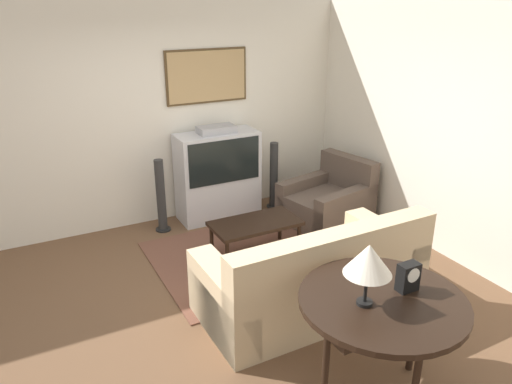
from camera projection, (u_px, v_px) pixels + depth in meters
name	position (u px, v px, depth m)	size (l,w,h in m)	color
ground_plane	(221.00, 300.00, 4.81)	(12.00, 12.00, 0.00)	brown
wall_back	(149.00, 117.00, 6.07)	(12.00, 0.10, 2.70)	silver
wall_right	(439.00, 132.00, 5.44)	(0.06, 12.00, 2.70)	silver
area_rug	(255.00, 255.00, 5.63)	(2.20, 1.77, 0.01)	brown
tv	(218.00, 175.00, 6.43)	(1.05, 0.46, 1.23)	silver
couch	(313.00, 279.00, 4.56)	(2.03, 1.00, 0.93)	#CCB289
armchair	(328.00, 202.00, 6.41)	(1.15, 1.03, 0.81)	brown
coffee_table	(255.00, 226.00, 5.50)	(0.97, 0.52, 0.42)	black
console_table	(383.00, 307.00, 3.43)	(1.16, 1.16, 0.81)	black
table_lamp	(368.00, 260.00, 3.23)	(0.32, 0.32, 0.45)	black
mantel_clock	(408.00, 277.00, 3.47)	(0.15, 0.10, 0.21)	black
speaker_tower_left	(161.00, 198.00, 6.09)	(0.19, 0.19, 0.92)	black
speaker_tower_right	(274.00, 177.00, 6.77)	(0.19, 0.19, 0.92)	black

